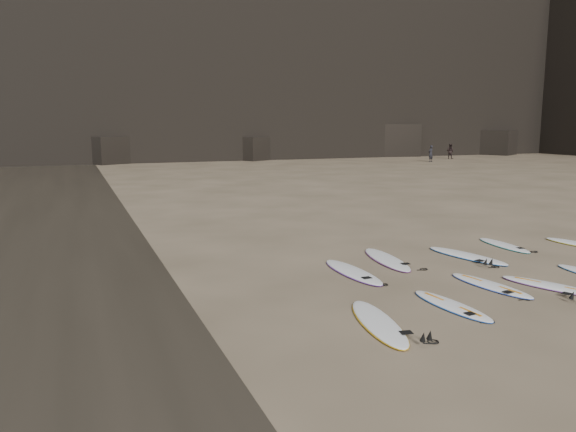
% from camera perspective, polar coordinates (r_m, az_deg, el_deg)
% --- Properties ---
extents(ground, '(240.00, 240.00, 0.00)m').
position_cam_1_polar(ground, '(13.81, 21.61, -6.90)').
color(ground, '#897559').
rests_on(ground, ground).
extents(surfboard_0, '(1.13, 2.69, 0.09)m').
position_cam_1_polar(surfboard_0, '(10.80, 9.16, -10.61)').
color(surfboard_0, white).
rests_on(surfboard_0, ground).
extents(surfboard_1, '(0.70, 2.28, 0.08)m').
position_cam_1_polar(surfboard_1, '(12.10, 16.27, -8.69)').
color(surfboard_1, white).
rests_on(surfboard_1, ground).
extents(surfboard_2, '(0.84, 2.38, 0.08)m').
position_cam_1_polar(surfboard_2, '(13.81, 19.86, -6.61)').
color(surfboard_2, white).
rests_on(surfboard_2, ground).
extents(surfboard_3, '(1.44, 2.43, 0.09)m').
position_cam_1_polar(surfboard_3, '(14.27, 25.29, -6.45)').
color(surfboard_3, white).
rests_on(surfboard_3, ground).
extents(surfboard_5, '(0.70, 2.66, 0.10)m').
position_cam_1_polar(surfboard_5, '(14.21, 6.59, -5.63)').
color(surfboard_5, white).
rests_on(surfboard_5, ground).
extents(surfboard_6, '(1.03, 2.79, 0.10)m').
position_cam_1_polar(surfboard_6, '(15.61, 9.99, -4.33)').
color(surfboard_6, white).
rests_on(surfboard_6, ground).
extents(surfboard_7, '(1.20, 2.73, 0.10)m').
position_cam_1_polar(surfboard_7, '(16.57, 17.70, -3.84)').
color(surfboard_7, white).
rests_on(surfboard_7, ground).
extents(surfboard_8, '(0.70, 2.28, 0.08)m').
position_cam_1_polar(surfboard_8, '(18.39, 21.07, -2.76)').
color(surfboard_8, white).
rests_on(surfboard_8, ground).
extents(person_a, '(0.68, 0.57, 1.59)m').
position_cam_1_polar(person_a, '(56.11, 14.29, 6.17)').
color(person_a, black).
rests_on(person_a, ground).
extents(person_b, '(0.89, 0.95, 1.56)m').
position_cam_1_polar(person_b, '(61.35, 16.14, 6.33)').
color(person_b, black).
rests_on(person_b, ground).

